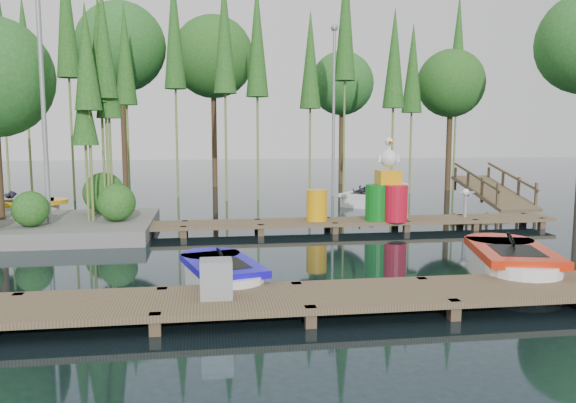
{
  "coord_description": "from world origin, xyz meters",
  "views": [
    {
      "loc": [
        -1.42,
        -12.68,
        2.75
      ],
      "look_at": [
        0.5,
        0.5,
        1.1
      ],
      "focal_mm": 35.0,
      "sensor_mm": 36.0,
      "label": 1
    }
  ],
  "objects": [
    {
      "name": "ground_plane",
      "position": [
        0.0,
        0.0,
        0.0
      ],
      "size": [
        90.0,
        90.0,
        0.0
      ],
      "primitive_type": "plane",
      "color": "#1A2A32"
    },
    {
      "name": "near_dock",
      "position": [
        0.0,
        -4.5,
        0.23
      ],
      "size": [
        18.0,
        1.5,
        0.5
      ],
      "color": "brown",
      "rests_on": "ground"
    },
    {
      "name": "far_dock",
      "position": [
        1.0,
        2.5,
        0.23
      ],
      "size": [
        15.0,
        1.2,
        0.5
      ],
      "color": "brown",
      "rests_on": "ground"
    },
    {
      "name": "island",
      "position": [
        -6.3,
        3.29,
        3.18
      ],
      "size": [
        6.2,
        4.2,
        6.75
      ],
      "color": "slate",
      "rests_on": "ground"
    },
    {
      "name": "tree_screen",
      "position": [
        -2.04,
        10.6,
        6.12
      ],
      "size": [
        34.42,
        18.53,
        10.31
      ],
      "color": "#46311D",
      "rests_on": "ground"
    },
    {
      "name": "lamp_island",
      "position": [
        -5.5,
        2.5,
        4.26
      ],
      "size": [
        0.3,
        0.3,
        7.25
      ],
      "color": "gray",
      "rests_on": "ground"
    },
    {
      "name": "lamp_rear",
      "position": [
        4.0,
        11.0,
        4.26
      ],
      "size": [
        0.3,
        0.3,
        7.25
      ],
      "color": "gray",
      "rests_on": "ground"
    },
    {
      "name": "ramp",
      "position": [
        9.0,
        6.5,
        0.59
      ],
      "size": [
        1.5,
        3.94,
        1.49
      ],
      "color": "brown",
      "rests_on": "ground"
    },
    {
      "name": "boat_blue",
      "position": [
        -1.18,
        -3.03,
        0.24
      ],
      "size": [
        1.68,
        2.62,
        0.81
      ],
      "rotation": [
        0.0,
        0.0,
        0.26
      ],
      "color": "white",
      "rests_on": "ground"
    },
    {
      "name": "boat_red",
      "position": [
        4.2,
        -3.12,
        0.28
      ],
      "size": [
        1.99,
        3.14,
        0.98
      ],
      "rotation": [
        0.0,
        0.0,
        -0.25
      ],
      "color": "white",
      "rests_on": "ground"
    },
    {
      "name": "boat_yellow_far",
      "position": [
        -7.36,
        6.31,
        0.28
      ],
      "size": [
        2.88,
        1.79,
        1.34
      ],
      "rotation": [
        0.0,
        0.0,
        -0.11
      ],
      "color": "white",
      "rests_on": "ground"
    },
    {
      "name": "boat_white_far",
      "position": [
        4.47,
        7.13,
        0.26
      ],
      "size": [
        2.54,
        2.38,
        1.14
      ],
      "rotation": [
        0.0,
        0.0,
        -0.0
      ],
      "color": "white",
      "rests_on": "ground"
    },
    {
      "name": "utility_cabinet",
      "position": [
        -1.31,
        -4.5,
        0.59
      ],
      "size": [
        0.47,
        0.4,
        0.58
      ],
      "primitive_type": "cube",
      "color": "gray",
      "rests_on": "near_dock"
    },
    {
      "name": "yellow_barrel",
      "position": [
        1.6,
        2.5,
        0.73
      ],
      "size": [
        0.58,
        0.58,
        0.87
      ],
      "primitive_type": "cylinder",
      "color": "orange",
      "rests_on": "far_dock"
    },
    {
      "name": "drum_cluster",
      "position": [
        3.64,
        2.34,
        0.98
      ],
      "size": [
        1.34,
        1.23,
        2.31
      ],
      "color": "#0B6B17",
      "rests_on": "far_dock"
    },
    {
      "name": "seagull_post",
      "position": [
        5.98,
        2.5,
        0.86
      ],
      "size": [
        0.52,
        0.28,
        0.83
      ],
      "color": "gray",
      "rests_on": "far_dock"
    }
  ]
}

